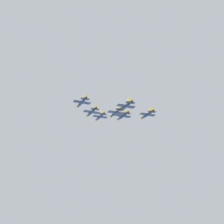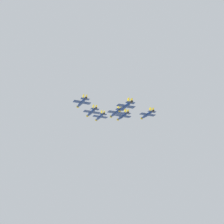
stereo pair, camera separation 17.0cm
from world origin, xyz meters
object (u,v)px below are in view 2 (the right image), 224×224
jet_left_wingman (91,112)px  jet_right_outer (147,115)px  jet_right_wingman (123,116)px  jet_trailing (125,106)px  jet_left_outer (82,102)px  jet_lead (100,117)px  jet_slot_rear (116,113)px

jet_left_wingman → jet_right_outer: size_ratio=1.01×
jet_right_wingman → jet_trailing: 26.74m
jet_left_outer → jet_trailing: jet_left_outer is taller
jet_lead → jet_left_outer: (0.39, -31.93, -2.68)m
jet_lead → jet_right_wingman: (15.79, -2.38, -2.00)m
jet_left_wingman → jet_trailing: jet_left_wingman is taller
jet_right_wingman → jet_slot_rear: 16.34m
jet_right_outer → jet_trailing: jet_right_outer is taller
jet_left_wingman → jet_left_outer: size_ratio=1.04×
jet_left_wingman → jet_right_outer: bearing=-111.4°
jet_left_wingman → jet_left_outer: (0.19, -15.97, -0.09)m
jet_slot_rear → jet_trailing: bearing=-179.4°
jet_lead → jet_right_wingman: 16.09m
jet_lead → jet_right_outer: (31.58, -4.76, -3.54)m
jet_left_outer → jet_right_outer: bearing=-90.0°
jet_left_wingman → jet_right_wingman: 20.69m
jet_lead → jet_trailing: (23.97, -27.52, -5.98)m
jet_slot_rear → jet_trailing: (7.99, -9.17, -0.51)m
jet_right_wingman → jet_right_outer: bearing=-139.8°
jet_right_wingman → jet_lead: bearing=40.2°
jet_left_wingman → jet_lead: bearing=-40.3°
jet_lead → jet_right_outer: 32.13m
jet_left_wingman → jet_right_outer: (31.38, 11.20, -0.95)m
jet_right_wingman → jet_slot_rear: bearing=139.5°
jet_trailing → jet_right_wingman: bearing=-22.6°
jet_left_wingman → jet_left_outer: 15.97m
jet_left_wingman → jet_slot_rear: bearing=-139.6°
jet_trailing → jet_left_outer: bearing=59.9°
jet_left_outer → jet_slot_rear: size_ratio=0.97×
jet_left_wingman → jet_left_outer: bearing=139.7°
jet_right_outer → jet_slot_rear: 20.77m
jet_lead → jet_slot_rear: 24.94m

